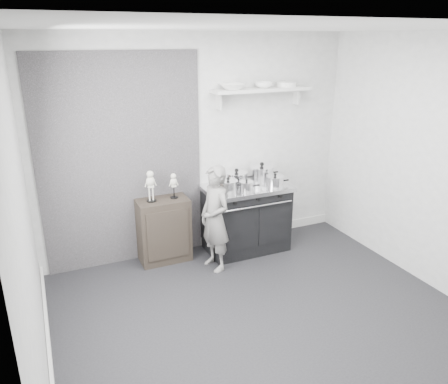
% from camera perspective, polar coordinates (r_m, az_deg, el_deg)
% --- Properties ---
extents(ground, '(4.00, 4.00, 0.00)m').
position_cam_1_polar(ground, '(4.50, 5.49, -16.27)').
color(ground, black).
rests_on(ground, ground).
extents(room_shell, '(4.02, 3.62, 2.71)m').
position_cam_1_polar(room_shell, '(3.87, 4.04, 4.68)').
color(room_shell, '#ABACA9').
rests_on(room_shell, ground).
extents(wall_shelf, '(1.30, 0.26, 0.24)m').
position_cam_1_polar(wall_shelf, '(5.54, 4.96, 13.07)').
color(wall_shelf, silver).
rests_on(wall_shelf, room_shell).
extents(stove, '(1.08, 0.67, 0.87)m').
position_cam_1_polar(stove, '(5.64, 2.88, -3.34)').
color(stove, black).
rests_on(stove, ground).
extents(side_cabinet, '(0.61, 0.36, 0.80)m').
position_cam_1_polar(side_cabinet, '(5.42, -7.87, -4.94)').
color(side_cabinet, black).
rests_on(side_cabinet, ground).
extents(child, '(0.39, 0.52, 1.27)m').
position_cam_1_polar(child, '(5.09, -1.17, -3.50)').
color(child, slate).
rests_on(child, ground).
extents(pot_front_left, '(0.32, 0.23, 0.18)m').
position_cam_1_polar(pot_front_left, '(5.25, 0.55, 0.80)').
color(pot_front_left, white).
rests_on(pot_front_left, stove).
extents(pot_back_left, '(0.37, 0.29, 0.20)m').
position_cam_1_polar(pot_back_left, '(5.54, 1.64, 1.86)').
color(pot_back_left, white).
rests_on(pot_back_left, stove).
extents(pot_back_right, '(0.40, 0.31, 0.25)m').
position_cam_1_polar(pot_back_right, '(5.68, 4.94, 2.45)').
color(pot_back_right, white).
rests_on(pot_back_right, stove).
extents(pot_front_right, '(0.31, 0.22, 0.18)m').
position_cam_1_polar(pot_front_right, '(5.47, 6.66, 1.41)').
color(pot_front_right, white).
rests_on(pot_front_right, stove).
extents(pot_front_center, '(0.26, 0.17, 0.15)m').
position_cam_1_polar(pot_front_center, '(5.28, 2.97, 0.76)').
color(pot_front_center, white).
rests_on(pot_front_center, stove).
extents(skeleton_full, '(0.12, 0.08, 0.43)m').
position_cam_1_polar(skeleton_full, '(5.16, -9.57, 1.06)').
color(skeleton_full, beige).
rests_on(skeleton_full, side_cabinet).
extents(skeleton_torso, '(0.10, 0.06, 0.35)m').
position_cam_1_polar(skeleton_torso, '(5.25, -6.59, 1.05)').
color(skeleton_torso, beige).
rests_on(skeleton_torso, side_cabinet).
extents(bowl_large, '(0.30, 0.30, 0.07)m').
position_cam_1_polar(bowl_large, '(5.35, 1.07, 13.63)').
color(bowl_large, white).
rests_on(bowl_large, wall_shelf).
extents(bowl_small, '(0.22, 0.22, 0.07)m').
position_cam_1_polar(bowl_small, '(5.54, 5.23, 13.74)').
color(bowl_small, white).
rests_on(bowl_small, wall_shelf).
extents(plate_stack, '(0.25, 0.25, 0.06)m').
position_cam_1_polar(plate_stack, '(5.70, 8.17, 13.75)').
color(plate_stack, silver).
rests_on(plate_stack, wall_shelf).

